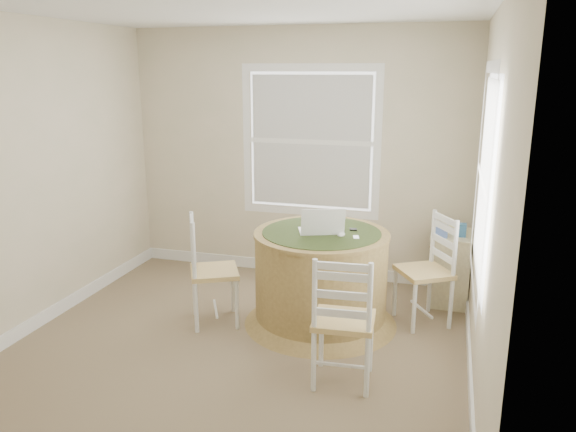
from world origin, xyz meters
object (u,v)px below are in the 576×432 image
(corner_chest, at_px, (449,267))
(chair_near, at_px, (344,320))
(round_table, at_px, (321,274))
(chair_right, at_px, (424,271))
(laptop, at_px, (321,229))
(chair_left, at_px, (214,271))

(corner_chest, bearing_deg, chair_near, -111.90)
(round_table, xyz_separation_m, chair_right, (0.86, 0.26, 0.02))
(round_table, relative_size, chair_right, 1.41)
(laptop, xyz_separation_m, corner_chest, (1.07, 0.83, -0.52))
(chair_near, xyz_separation_m, corner_chest, (0.70, 1.70, -0.13))
(round_table, relative_size, chair_near, 1.41)
(round_table, height_order, chair_left, chair_left)
(chair_right, bearing_deg, round_table, -104.73)
(round_table, distance_m, chair_left, 0.93)
(chair_near, height_order, chair_right, same)
(chair_near, bearing_deg, laptop, -71.16)
(round_table, relative_size, chair_left, 1.41)
(corner_chest, bearing_deg, chair_right, -111.07)
(chair_left, relative_size, chair_right, 1.00)
(chair_left, relative_size, corner_chest, 1.39)
(laptop, bearing_deg, chair_near, 92.72)
(chair_left, bearing_deg, laptop, -103.42)
(chair_left, height_order, laptop, laptop)
(chair_left, xyz_separation_m, chair_right, (1.75, 0.50, 0.00))
(chair_left, height_order, chair_near, same)
(corner_chest, bearing_deg, laptop, -141.82)
(chair_left, height_order, chair_right, same)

